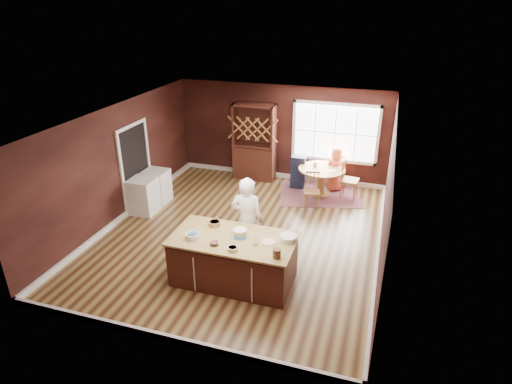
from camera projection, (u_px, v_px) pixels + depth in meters
The scene contains 27 objects.
room_shell at pixel (241, 178), 9.09m from camera, with size 7.00×7.00×7.00m.
window at pixel (335, 133), 11.62m from camera, with size 2.36×0.10×1.66m, color white, non-canonical shape.
doorway at pixel (136, 168), 10.56m from camera, with size 0.08×1.26×2.13m, color white, non-canonical shape.
kitchen_island at pixel (234, 260), 7.89m from camera, with size 2.25×1.18×0.92m.
dining_table at pixel (321, 176), 11.34m from camera, with size 1.23×1.23×0.75m.
baker at pixel (247, 220), 8.35m from camera, with size 0.65×0.43×1.79m, color white.
layer_cake at pixel (240, 233), 7.71m from camera, with size 0.34×0.34×0.14m, color white, non-canonical shape.
bowl_blue at pixel (193, 236), 7.65m from camera, with size 0.26×0.26×0.10m, color silver.
bowl_yellow at pixel (215, 223), 8.09m from camera, with size 0.23×0.23×0.08m, color tan.
bowl_pink at pixel (214, 243), 7.46m from camera, with size 0.16×0.16×0.06m, color silver.
bowl_olive at pixel (233, 249), 7.29m from camera, with size 0.18×0.18×0.07m, color beige.
drinking_glass at pixel (256, 241), 7.44m from camera, with size 0.08×0.08×0.16m, color silver.
dinner_plate at pixel (269, 242), 7.54m from camera, with size 0.26×0.26×0.02m, color #FFF5C6.
white_tub at pixel (288, 238), 7.57m from camera, with size 0.31×0.31×0.11m, color white.
stoneware_crock at pixel (277, 253), 7.07m from camera, with size 0.14×0.14×0.17m, color brown.
rug at pixel (320, 194), 11.56m from camera, with size 2.12×1.64×0.01m, color brown.
chair_east at pixel (350, 179), 11.17m from camera, with size 0.45×0.43×1.07m, color brown, non-canonical shape.
chair_south at pixel (312, 190), 10.69m from camera, with size 0.39×0.37×0.92m, color brown, non-canonical shape.
chair_north at pixel (337, 170), 11.92m from camera, with size 0.40×0.38×0.95m, color brown, non-canonical shape.
seated_woman at pixel (336, 169), 11.59m from camera, with size 0.60×0.39×1.22m, color #F76C46.
high_chair at pixel (298, 171), 11.85m from camera, with size 0.39×0.39×0.96m, color black, non-canonical shape.
toddler at pixel (297, 159), 11.73m from camera, with size 0.18×0.14×0.26m, color #8CA5BF, non-canonical shape.
table_plate at pixel (332, 171), 11.05m from camera, with size 0.19×0.19×0.01m, color beige.
table_cup at pixel (315, 164), 11.41m from camera, with size 0.12×0.12×0.10m, color white.
hutch at pixel (255, 142), 12.19m from camera, with size 1.19×0.50×2.19m, color #3C2310.
washer at pixel (143, 196), 10.43m from camera, with size 0.61×0.59×0.88m, color white.
dryer at pixel (157, 186), 10.99m from camera, with size 0.59×0.57×0.86m, color silver.
Camera 1 is at (2.82, -7.90, 4.87)m, focal length 30.00 mm.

